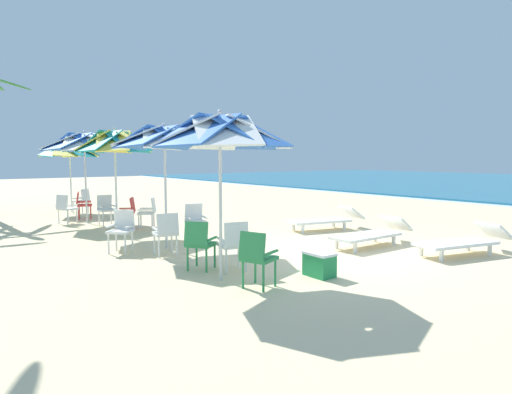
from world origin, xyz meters
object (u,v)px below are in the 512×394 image
(beach_umbrella_1, at_px, (165,139))
(beach_umbrella_3, at_px, (84,143))
(plastic_chair_4, at_px, (195,219))
(sun_lounger_0, at_px, (464,241))
(sun_lounger_2, at_px, (326,219))
(beach_umbrella_0, at_px, (220,134))
(plastic_chair_6, at_px, (128,211))
(plastic_chair_8, at_px, (82,203))
(plastic_chair_2, at_px, (199,242))
(plastic_chair_10, at_px, (66,207))
(plastic_chair_3, at_px, (122,228))
(beach_umbrella_4, at_px, (70,151))
(plastic_chair_5, at_px, (166,231))
(cooler_box, at_px, (319,264))
(plastic_chair_7, at_px, (149,211))
(plastic_chair_1, at_px, (234,243))
(plastic_chair_9, at_px, (106,208))
(plastic_chair_0, at_px, (257,256))
(plastic_chair_11, at_px, (82,199))
(beach_umbrella_2, at_px, (115,143))
(sun_lounger_1, at_px, (372,233))

(beach_umbrella_1, xyz_separation_m, beach_umbrella_3, (-4.84, -0.30, 0.04))
(beach_umbrella_1, distance_m, plastic_chair_4, 2.12)
(sun_lounger_0, distance_m, sun_lounger_2, 3.81)
(beach_umbrella_0, distance_m, sun_lounger_0, 5.44)
(plastic_chair_6, xyz_separation_m, plastic_chair_8, (-2.81, -0.44, 0.00))
(plastic_chair_2, xyz_separation_m, plastic_chair_10, (-7.05, -0.51, 0.00))
(plastic_chair_3, relative_size, beach_umbrella_4, 0.34)
(plastic_chair_2, distance_m, sun_lounger_2, 5.14)
(plastic_chair_2, bearing_deg, plastic_chair_5, 179.40)
(plastic_chair_5, bearing_deg, plastic_chair_10, -174.75)
(sun_lounger_2, bearing_deg, beach_umbrella_3, -137.05)
(sun_lounger_0, xyz_separation_m, cooler_box, (-0.61, -3.44, -0.08))
(plastic_chair_7, bearing_deg, plastic_chair_1, -7.11)
(beach_umbrella_1, bearing_deg, plastic_chair_4, 115.43)
(plastic_chair_7, bearing_deg, plastic_chair_9, -154.43)
(beach_umbrella_3, distance_m, plastic_chair_8, 2.11)
(plastic_chair_0, xyz_separation_m, plastic_chair_3, (-3.68, -0.70, 0.00))
(beach_umbrella_4, bearing_deg, plastic_chair_2, -2.04)
(plastic_chair_6, bearing_deg, sun_lounger_2, 52.01)
(plastic_chair_10, bearing_deg, beach_umbrella_4, 163.15)
(plastic_chair_1, bearing_deg, plastic_chair_4, 163.56)
(plastic_chair_3, xyz_separation_m, plastic_chair_9, (-3.88, 0.93, 0.00))
(beach_umbrella_1, relative_size, plastic_chair_9, 3.08)
(plastic_chair_5, bearing_deg, plastic_chair_11, 176.09)
(plastic_chair_1, bearing_deg, plastic_chair_3, -159.53)
(sun_lounger_2, bearing_deg, plastic_chair_1, -64.58)
(plastic_chair_3, distance_m, plastic_chair_9, 3.99)
(plastic_chair_7, xyz_separation_m, plastic_chair_11, (-4.57, -0.52, 0.00))
(beach_umbrella_1, relative_size, cooler_box, 5.34)
(plastic_chair_4, xyz_separation_m, plastic_chair_6, (-2.53, -0.68, 0.00))
(plastic_chair_3, xyz_separation_m, beach_umbrella_2, (-2.06, 0.61, 1.81))
(plastic_chair_3, distance_m, plastic_chair_6, 2.99)
(sun_lounger_1, bearing_deg, plastic_chair_4, -136.66)
(beach_umbrella_0, distance_m, beach_umbrella_4, 10.65)
(sun_lounger_2, bearing_deg, plastic_chair_7, -128.33)
(plastic_chair_0, height_order, plastic_chair_5, same)
(plastic_chair_1, distance_m, plastic_chair_6, 5.41)
(beach_umbrella_0, bearing_deg, plastic_chair_11, 176.60)
(beach_umbrella_0, relative_size, plastic_chair_6, 3.09)
(plastic_chair_6, height_order, beach_umbrella_3, beach_umbrella_3)
(plastic_chair_10, bearing_deg, plastic_chair_9, 43.75)
(plastic_chair_6, bearing_deg, plastic_chair_11, -179.30)
(plastic_chair_0, relative_size, sun_lounger_0, 0.39)
(beach_umbrella_3, bearing_deg, sun_lounger_1, 28.79)
(plastic_chair_3, distance_m, sun_lounger_1, 5.36)
(plastic_chair_3, relative_size, plastic_chair_11, 1.00)
(plastic_chair_0, xyz_separation_m, sun_lounger_1, (-0.97, 3.91, -0.22))
(plastic_chair_7, bearing_deg, beach_umbrella_1, -15.52)
(beach_umbrella_0, height_order, plastic_chair_2, beach_umbrella_0)
(beach_umbrella_3, relative_size, plastic_chair_10, 3.17)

